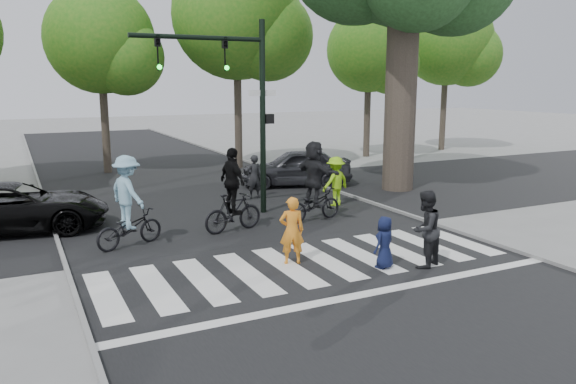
# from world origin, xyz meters

# --- Properties ---
(ground) EXTENTS (120.00, 120.00, 0.00)m
(ground) POSITION_xyz_m (0.00, 0.00, 0.00)
(ground) COLOR gray
(ground) RESTS_ON ground
(road_stem) EXTENTS (10.00, 70.00, 0.01)m
(road_stem) POSITION_xyz_m (0.00, 5.00, 0.01)
(road_stem) COLOR black
(road_stem) RESTS_ON ground
(road_cross) EXTENTS (70.00, 10.00, 0.01)m
(road_cross) POSITION_xyz_m (0.00, 8.00, 0.01)
(road_cross) COLOR black
(road_cross) RESTS_ON ground
(curb_left) EXTENTS (0.10, 70.00, 0.10)m
(curb_left) POSITION_xyz_m (-5.05, 5.00, 0.05)
(curb_left) COLOR gray
(curb_left) RESTS_ON ground
(curb_right) EXTENTS (0.10, 70.00, 0.10)m
(curb_right) POSITION_xyz_m (5.05, 5.00, 0.05)
(curb_right) COLOR gray
(curb_right) RESTS_ON ground
(crosswalk) EXTENTS (10.00, 3.85, 0.01)m
(crosswalk) POSITION_xyz_m (0.00, 0.66, 0.01)
(crosswalk) COLOR silver
(crosswalk) RESTS_ON ground
(traffic_signal) EXTENTS (4.45, 0.29, 6.00)m
(traffic_signal) POSITION_xyz_m (0.35, 6.20, 3.90)
(traffic_signal) COLOR black
(traffic_signal) RESTS_ON ground
(bg_tree_2) EXTENTS (5.04, 4.80, 8.40)m
(bg_tree_2) POSITION_xyz_m (-1.76, 16.62, 5.78)
(bg_tree_2) COLOR brown
(bg_tree_2) RESTS_ON ground
(bg_tree_3) EXTENTS (6.30, 6.00, 10.20)m
(bg_tree_3) POSITION_xyz_m (4.31, 15.27, 6.94)
(bg_tree_3) COLOR brown
(bg_tree_3) RESTS_ON ground
(bg_tree_4) EXTENTS (4.83, 4.60, 8.15)m
(bg_tree_4) POSITION_xyz_m (12.23, 16.12, 5.64)
(bg_tree_4) COLOR brown
(bg_tree_4) RESTS_ON ground
(bg_tree_5) EXTENTS (5.67, 5.40, 9.30)m
(bg_tree_5) POSITION_xyz_m (18.27, 16.69, 6.36)
(bg_tree_5) COLOR brown
(bg_tree_5) RESTS_ON ground
(pedestrian_woman) EXTENTS (0.66, 0.53, 1.58)m
(pedestrian_woman) POSITION_xyz_m (-0.31, 1.17, 0.79)
(pedestrian_woman) COLOR orange
(pedestrian_woman) RESTS_ON ground
(pedestrian_child) EXTENTS (0.68, 0.57, 1.20)m
(pedestrian_child) POSITION_xyz_m (1.42, -0.03, 0.60)
(pedestrian_child) COLOR #11183A
(pedestrian_child) RESTS_ON ground
(pedestrian_adult) EXTENTS (1.05, 0.94, 1.77)m
(pedestrian_adult) POSITION_xyz_m (2.28, -0.36, 0.89)
(pedestrian_adult) COLOR black
(pedestrian_adult) RESTS_ON ground
(cyclist_left) EXTENTS (1.96, 1.38, 2.35)m
(cyclist_left) POSITION_xyz_m (-3.40, 4.22, 1.02)
(cyclist_left) COLOR black
(cyclist_left) RESTS_ON ground
(cyclist_mid) EXTENTS (1.88, 1.17, 2.37)m
(cyclist_mid) POSITION_xyz_m (-0.50, 4.44, 0.98)
(cyclist_mid) COLOR black
(cyclist_mid) RESTS_ON ground
(cyclist_right) EXTENTS (2.00, 1.86, 2.43)m
(cyclist_right) POSITION_xyz_m (2.12, 4.51, 1.08)
(cyclist_right) COLOR black
(cyclist_right) RESTS_ON ground
(car_suv) EXTENTS (5.29, 3.04, 1.39)m
(car_suv) POSITION_xyz_m (-5.99, 7.12, 0.69)
(car_suv) COLOR black
(car_suv) RESTS_ON ground
(car_grey) EXTENTS (4.73, 3.08, 1.50)m
(car_grey) POSITION_xyz_m (4.30, 9.97, 0.75)
(car_grey) COLOR #2B2C30
(car_grey) RESTS_ON ground
(bystander_hivis) EXTENTS (1.20, 0.87, 1.67)m
(bystander_hivis) POSITION_xyz_m (3.81, 6.06, 0.84)
(bystander_hivis) COLOR #94E216
(bystander_hivis) RESTS_ON ground
(bystander_dark) EXTENTS (0.62, 0.45, 1.58)m
(bystander_dark) POSITION_xyz_m (1.80, 8.42, 0.79)
(bystander_dark) COLOR black
(bystander_dark) RESTS_ON ground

